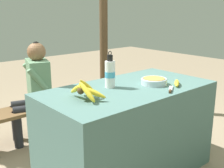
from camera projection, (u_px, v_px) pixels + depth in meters
The scene contains 10 objects.
market_counter at pixel (128, 132), 2.35m from camera, with size 1.42×0.74×0.78m.
banana_bunch_ripe at pixel (86, 90), 1.92m from camera, with size 0.20×0.30×0.16m.
serving_bowl at pixel (154, 81), 2.32m from camera, with size 0.22×0.22×0.05m.
water_bottle at pixel (110, 73), 2.21m from camera, with size 0.08×0.08×0.29m.
loose_banana_front at pixel (177, 83), 2.30m from camera, with size 0.18×0.15×0.04m.
knife at pixel (170, 90), 2.13m from camera, with size 0.16×0.12×0.02m.
wooden_bench at pixel (51, 107), 3.13m from camera, with size 1.66×0.32×0.39m.
seated_vendor at pixel (35, 86), 2.92m from camera, with size 0.46×0.43×1.07m.
banana_bunch_green at pixel (87, 89), 3.41m from camera, with size 0.19×0.29×0.12m.
support_post_far at pixel (103, 10), 3.81m from camera, with size 0.11×0.11×2.75m.
Camera 1 is at (-1.52, -1.54, 1.39)m, focal length 45.00 mm.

